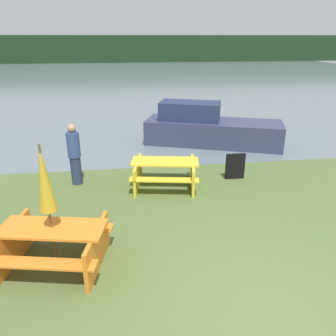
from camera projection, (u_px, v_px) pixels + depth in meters
name	position (u px, v px, depth m)	size (l,w,h in m)	color
ground_plane	(272.00, 320.00, 4.72)	(60.00, 60.00, 0.00)	#516633
water	(142.00, 77.00, 33.37)	(60.00, 50.00, 0.00)	slate
far_treeline	(134.00, 49.00, 51.01)	(80.00, 1.60, 4.00)	#193319
picnic_table_orange	(54.00, 242.00, 5.71)	(2.05, 1.71, 0.77)	orange
picnic_table_yellow	(165.00, 171.00, 8.77)	(1.97, 1.66, 0.75)	yellow
umbrella_gold	(44.00, 179.00, 5.26)	(0.29, 0.29, 2.26)	brown
boat	(209.00, 128.00, 12.28)	(5.21, 3.12, 1.56)	#333856
person	(74.00, 155.00, 8.79)	(0.34, 0.34, 1.69)	#283351
signboard	(235.00, 166.00, 9.29)	(0.55, 0.08, 0.75)	black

